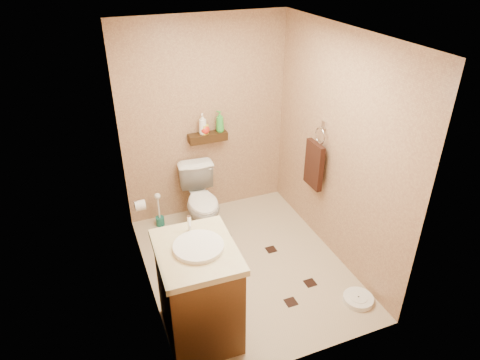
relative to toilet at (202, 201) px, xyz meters
name	(u,v)px	position (x,y,z in m)	size (l,w,h in m)	color
ground	(245,265)	(0.21, -0.83, -0.38)	(2.50, 2.50, 0.00)	tan
wall_back	(205,121)	(0.21, 0.42, 0.82)	(2.00, 0.04, 2.40)	tan
wall_front	(313,244)	(0.21, -2.08, 0.82)	(2.00, 0.04, 2.40)	tan
wall_left	(139,187)	(-0.79, -0.83, 0.82)	(0.04, 2.50, 2.40)	tan
wall_right	(337,150)	(1.21, -0.83, 0.82)	(0.04, 2.50, 2.40)	tan
ceiling	(247,34)	(0.21, -0.83, 2.02)	(2.00, 2.50, 0.02)	silver
wall_shelf	(208,137)	(0.21, 0.34, 0.64)	(0.46, 0.14, 0.10)	#351E0E
floor_accents	(247,266)	(0.22, -0.85, -0.37)	(1.23, 1.36, 0.01)	black
toilet	(202,201)	(0.00, 0.00, 0.00)	(0.42, 0.74, 0.75)	white
vanity	(199,291)	(-0.49, -1.51, 0.10)	(0.66, 0.79, 1.08)	brown
bathroom_scale	(358,299)	(1.03, -1.72, -0.35)	(0.33, 0.33, 0.06)	white
toilet_brush	(159,214)	(-0.47, 0.24, -0.22)	(0.10, 0.10, 0.45)	#196457
towel_ring	(315,163)	(1.12, -0.58, 0.57)	(0.12, 0.30, 0.76)	silver
toilet_paper	(140,205)	(-0.73, -0.18, 0.22)	(0.12, 0.11, 0.12)	white
bottle_a	(203,124)	(0.15, 0.34, 0.82)	(0.10, 0.10, 0.25)	white
bottle_b	(204,127)	(0.17, 0.34, 0.78)	(0.08, 0.08, 0.17)	yellow
bottle_c	(204,127)	(0.17, 0.34, 0.77)	(0.12, 0.12, 0.16)	red
bottle_d	(220,121)	(0.36, 0.34, 0.82)	(0.10, 0.10, 0.25)	green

